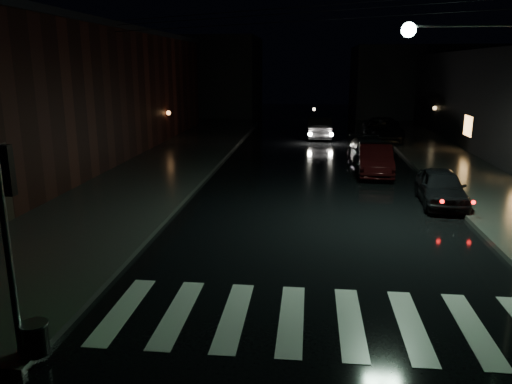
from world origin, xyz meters
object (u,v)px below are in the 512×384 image
(parked_car_c, at_px, (369,151))
(parked_car_b, at_px, (375,160))
(parked_car_a, at_px, (441,187))
(oncoming_car, at_px, (319,128))
(parked_car_d, at_px, (382,130))

(parked_car_c, bearing_deg, parked_car_b, -91.92)
(parked_car_a, distance_m, parked_car_b, 5.41)
(parked_car_a, height_order, parked_car_b, parked_car_b)
(parked_car_b, xyz_separation_m, parked_car_c, (0.00, 2.68, -0.03))
(oncoming_car, bearing_deg, parked_car_c, 103.08)
(parked_car_a, xyz_separation_m, oncoming_car, (-4.30, 17.19, 0.10))
(parked_car_a, height_order, oncoming_car, oncoming_car)
(parked_car_b, bearing_deg, parked_car_d, 84.45)
(parked_car_d, bearing_deg, parked_car_a, -85.63)
(parked_car_b, relative_size, parked_car_d, 0.75)
(parked_car_c, relative_size, oncoming_car, 1.02)
(parked_car_d, distance_m, oncoming_car, 4.40)
(parked_car_a, xyz_separation_m, parked_car_d, (0.00, 16.26, 0.14))
(parked_car_c, distance_m, oncoming_car, 9.74)
(parked_car_d, bearing_deg, parked_car_b, -94.79)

